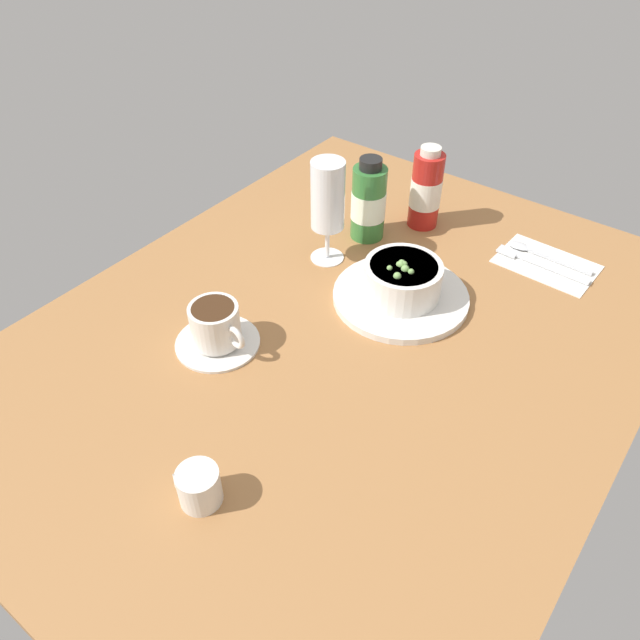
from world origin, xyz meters
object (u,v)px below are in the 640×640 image
at_px(porridge_bowl, 402,284).
at_px(sauce_bottle_green, 369,202).
at_px(creamer_jug, 198,486).
at_px(coffee_cup, 216,328).
at_px(wine_glass, 328,200).
at_px(cutlery_setting, 544,262).
at_px(sauce_bottle_red, 426,190).

relative_size(porridge_bowl, sauce_bottle_green, 1.43).
height_order(creamer_jug, sauce_bottle_green, sauce_bottle_green).
bearing_deg(coffee_cup, wine_glass, 0.49).
xyz_separation_m(coffee_cup, wine_glass, (0.28, 0.00, 0.08)).
bearing_deg(wine_glass, sauce_bottle_green, -8.65).
height_order(porridge_bowl, wine_glass, wine_glass).
xyz_separation_m(wine_glass, sauce_bottle_green, (0.10, -0.02, -0.05)).
xyz_separation_m(porridge_bowl, sauce_bottle_green, (0.12, 0.15, 0.04)).
distance_m(porridge_bowl, cutlery_setting, 0.28).
relative_size(creamer_jug, sauce_bottle_green, 0.38).
height_order(wine_glass, sauce_bottle_red, wine_glass).
distance_m(cutlery_setting, sauce_bottle_green, 0.33).
bearing_deg(creamer_jug, porridge_bowl, 0.99).
relative_size(porridge_bowl, wine_glass, 1.19).
relative_size(cutlery_setting, creamer_jug, 2.94).
bearing_deg(sauce_bottle_green, coffee_cup, 178.01).
bearing_deg(sauce_bottle_green, creamer_jug, -164.93).
xyz_separation_m(creamer_jug, sauce_bottle_green, (0.58, 0.16, 0.04)).
xyz_separation_m(cutlery_setting, coffee_cup, (-0.49, 0.31, 0.03)).
xyz_separation_m(cutlery_setting, sauce_bottle_red, (-0.02, 0.24, 0.07)).
xyz_separation_m(coffee_cup, creamer_jug, (-0.20, -0.17, -0.01)).
height_order(porridge_bowl, coffee_cup, porridge_bowl).
bearing_deg(cutlery_setting, creamer_jug, 168.68).
xyz_separation_m(porridge_bowl, wine_glass, (0.02, 0.16, 0.09)).
bearing_deg(creamer_jug, wine_glass, 19.72).
distance_m(sauce_bottle_red, sauce_bottle_green, 0.11).
relative_size(porridge_bowl, sauce_bottle_red, 1.41).
relative_size(coffee_cup, sauce_bottle_red, 0.82).
bearing_deg(coffee_cup, porridge_bowl, -32.37).
bearing_deg(sauce_bottle_green, cutlery_setting, -68.90).
bearing_deg(sauce_bottle_red, cutlery_setting, -85.55).
bearing_deg(wine_glass, cutlery_setting, -55.27).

